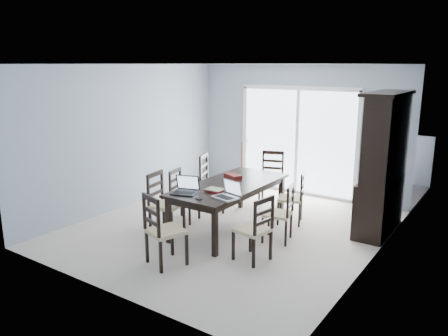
{
  "coord_description": "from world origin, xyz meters",
  "views": [
    {
      "loc": [
        3.69,
        -5.57,
        2.6
      ],
      "look_at": [
        -0.11,
        0.0,
        0.99
      ],
      "focal_mm": 35.0,
      "sensor_mm": 36.0,
      "label": 1
    }
  ],
  "objects_px": {
    "chair_left_near": "(161,196)",
    "hot_tub": "(294,158)",
    "chair_right_far": "(296,192)",
    "chair_end_far": "(272,171)",
    "chair_left_mid": "(181,190)",
    "chair_right_mid": "(283,207)",
    "cell_phone": "(198,199)",
    "chair_left_far": "(210,176)",
    "dining_table": "(230,188)",
    "chair_right_near": "(258,222)",
    "chair_end_near": "(159,223)",
    "laptop_dark": "(184,190)",
    "china_hutch": "(383,166)",
    "game_box": "(233,177)",
    "laptop_silver": "(225,194)"
  },
  "relations": [
    {
      "from": "chair_left_near",
      "to": "hot_tub",
      "type": "height_order",
      "value": "chair_left_near"
    },
    {
      "from": "dining_table",
      "to": "chair_right_near",
      "type": "bearing_deg",
      "value": -39.67
    },
    {
      "from": "chair_right_far",
      "to": "hot_tub",
      "type": "height_order",
      "value": "chair_right_far"
    },
    {
      "from": "chair_end_near",
      "to": "chair_end_far",
      "type": "bearing_deg",
      "value": 111.57
    },
    {
      "from": "chair_left_near",
      "to": "chair_left_far",
      "type": "distance_m",
      "value": 1.37
    },
    {
      "from": "chair_left_far",
      "to": "chair_right_far",
      "type": "distance_m",
      "value": 1.63
    },
    {
      "from": "chair_right_mid",
      "to": "chair_end_near",
      "type": "distance_m",
      "value": 1.91
    },
    {
      "from": "dining_table",
      "to": "laptop_dark",
      "type": "bearing_deg",
      "value": -106.34
    },
    {
      "from": "chair_left_mid",
      "to": "chair_end_near",
      "type": "relative_size",
      "value": 0.9
    },
    {
      "from": "china_hutch",
      "to": "laptop_dark",
      "type": "bearing_deg",
      "value": -137.41
    },
    {
      "from": "chair_end_far",
      "to": "hot_tub",
      "type": "relative_size",
      "value": 0.52
    },
    {
      "from": "china_hutch",
      "to": "laptop_silver",
      "type": "height_order",
      "value": "china_hutch"
    },
    {
      "from": "cell_phone",
      "to": "chair_left_far",
      "type": "bearing_deg",
      "value": 138.88
    },
    {
      "from": "china_hutch",
      "to": "cell_phone",
      "type": "distance_m",
      "value": 2.93
    },
    {
      "from": "laptop_silver",
      "to": "hot_tub",
      "type": "distance_m",
      "value": 4.21
    },
    {
      "from": "laptop_dark",
      "to": "laptop_silver",
      "type": "relative_size",
      "value": 1.06
    },
    {
      "from": "china_hutch",
      "to": "chair_left_far",
      "type": "xyz_separation_m",
      "value": [
        -2.87,
        -0.63,
        -0.45
      ]
    },
    {
      "from": "chair_right_near",
      "to": "cell_phone",
      "type": "distance_m",
      "value": 0.93
    },
    {
      "from": "chair_end_near",
      "to": "laptop_dark",
      "type": "xyz_separation_m",
      "value": [
        -0.24,
        0.81,
        0.21
      ]
    },
    {
      "from": "laptop_silver",
      "to": "cell_phone",
      "type": "xyz_separation_m",
      "value": [
        -0.29,
        -0.25,
        -0.05
      ]
    },
    {
      "from": "dining_table",
      "to": "chair_left_near",
      "type": "height_order",
      "value": "chair_left_near"
    },
    {
      "from": "hot_tub",
      "to": "chair_end_far",
      "type": "bearing_deg",
      "value": -77.91
    },
    {
      "from": "chair_left_mid",
      "to": "chair_end_far",
      "type": "bearing_deg",
      "value": 146.5
    },
    {
      "from": "chair_left_mid",
      "to": "chair_right_mid",
      "type": "height_order",
      "value": "chair_right_mid"
    },
    {
      "from": "hot_tub",
      "to": "laptop_silver",
      "type": "bearing_deg",
      "value": -77.79
    },
    {
      "from": "chair_left_far",
      "to": "game_box",
      "type": "relative_size",
      "value": 3.75
    },
    {
      "from": "chair_left_near",
      "to": "hot_tub",
      "type": "relative_size",
      "value": 0.52
    },
    {
      "from": "laptop_dark",
      "to": "chair_end_far",
      "type": "bearing_deg",
      "value": 70.25
    },
    {
      "from": "chair_right_near",
      "to": "chair_right_mid",
      "type": "distance_m",
      "value": 0.82
    },
    {
      "from": "dining_table",
      "to": "chair_end_far",
      "type": "height_order",
      "value": "chair_end_far"
    },
    {
      "from": "dining_table",
      "to": "cell_phone",
      "type": "relative_size",
      "value": 19.45
    },
    {
      "from": "chair_right_far",
      "to": "game_box",
      "type": "height_order",
      "value": "chair_right_far"
    },
    {
      "from": "chair_right_mid",
      "to": "laptop_dark",
      "type": "xyz_separation_m",
      "value": [
        -1.2,
        -0.84,
        0.27
      ]
    },
    {
      "from": "chair_left_far",
      "to": "chair_left_near",
      "type": "bearing_deg",
      "value": -16.85
    },
    {
      "from": "china_hutch",
      "to": "cell_phone",
      "type": "bearing_deg",
      "value": -131.53
    },
    {
      "from": "chair_right_far",
      "to": "cell_phone",
      "type": "height_order",
      "value": "chair_right_far"
    },
    {
      "from": "chair_right_far",
      "to": "laptop_dark",
      "type": "bearing_deg",
      "value": 129.07
    },
    {
      "from": "china_hutch",
      "to": "hot_tub",
      "type": "bearing_deg",
      "value": 139.32
    },
    {
      "from": "chair_end_far",
      "to": "game_box",
      "type": "xyz_separation_m",
      "value": [
        0.01,
        -1.4,
        0.19
      ]
    },
    {
      "from": "chair_right_near",
      "to": "chair_right_far",
      "type": "xyz_separation_m",
      "value": [
        -0.22,
        1.65,
        -0.02
      ]
    },
    {
      "from": "chair_right_far",
      "to": "hot_tub",
      "type": "bearing_deg",
      "value": 6.57
    },
    {
      "from": "chair_left_mid",
      "to": "chair_right_far",
      "type": "height_order",
      "value": "chair_right_far"
    },
    {
      "from": "cell_phone",
      "to": "dining_table",
      "type": "bearing_deg",
      "value": 113.38
    },
    {
      "from": "china_hutch",
      "to": "laptop_silver",
      "type": "relative_size",
      "value": 5.5
    },
    {
      "from": "chair_end_far",
      "to": "cell_phone",
      "type": "distance_m",
      "value": 2.63
    },
    {
      "from": "laptop_dark",
      "to": "chair_right_far",
      "type": "bearing_deg",
      "value": 41.34
    },
    {
      "from": "chair_left_near",
      "to": "laptop_silver",
      "type": "height_order",
      "value": "chair_left_near"
    },
    {
      "from": "chair_right_mid",
      "to": "laptop_dark",
      "type": "bearing_deg",
      "value": 111.46
    },
    {
      "from": "chair_left_far",
      "to": "chair_right_mid",
      "type": "bearing_deg",
      "value": 51.64
    },
    {
      "from": "chair_left_far",
      "to": "chair_right_near",
      "type": "xyz_separation_m",
      "value": [
        1.83,
        -1.45,
        -0.06
      ]
    }
  ]
}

